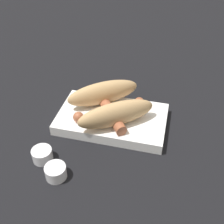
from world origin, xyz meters
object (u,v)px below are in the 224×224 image
food_tray (112,119)px  condiment_cup_near (42,155)px  condiment_cup_far (56,172)px  sausage (110,109)px  bread_roll (109,103)px

food_tray → condiment_cup_near: 0.20m
food_tray → condiment_cup_far: (-0.08, -0.20, -0.00)m
sausage → condiment_cup_far: (-0.07, -0.20, -0.03)m
food_tray → condiment_cup_near: (-0.12, -0.16, -0.00)m
food_tray → bread_roll: (-0.01, 0.01, 0.05)m
sausage → condiment_cup_far: bearing=-108.8°
condiment_cup_far → bread_roll: bearing=72.0°
food_tray → condiment_cup_near: size_ratio=6.01×
sausage → bread_roll: bearing=116.7°
food_tray → condiment_cup_near: condiment_cup_near is taller
bread_roll → sausage: bearing=-63.3°
food_tray → bread_roll: 0.05m
food_tray → condiment_cup_far: bearing=-111.0°
sausage → condiment_cup_far: sausage is taller
sausage → condiment_cup_near: (-0.12, -0.16, -0.03)m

